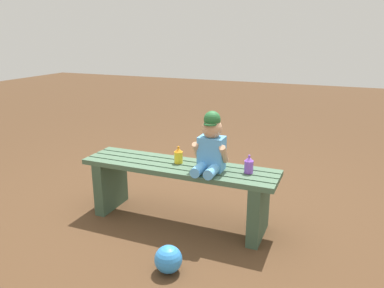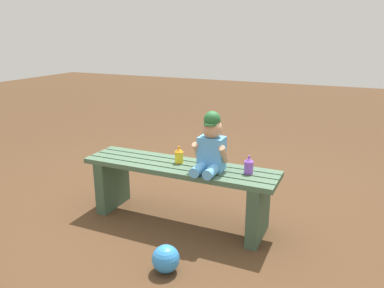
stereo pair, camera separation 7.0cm
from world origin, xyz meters
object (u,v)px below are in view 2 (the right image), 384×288
at_px(sippy_cup_left, 179,155).
at_px(toy_ball, 166,259).
at_px(park_bench, 179,184).
at_px(child_figure, 211,145).
at_px(sippy_cup_right, 249,165).

distance_m(sippy_cup_left, toy_ball, 0.77).
relative_size(park_bench, sippy_cup_left, 11.35).
bearing_deg(park_bench, toy_ball, -71.58).
bearing_deg(toy_ball, child_figure, 84.91).
distance_m(park_bench, sippy_cup_left, 0.21).
distance_m(park_bench, toy_ball, 0.65).
bearing_deg(park_bench, sippy_cup_left, 116.02).
bearing_deg(sippy_cup_left, sippy_cup_right, 0.00).
bearing_deg(sippy_cup_right, park_bench, -176.42).
height_order(park_bench, toy_ball, park_bench).
xyz_separation_m(sippy_cup_right, toy_ball, (-0.30, -0.61, -0.42)).
xyz_separation_m(park_bench, sippy_cup_right, (0.50, 0.03, 0.21)).
distance_m(park_bench, sippy_cup_right, 0.54).
bearing_deg(child_figure, sippy_cup_right, 10.40).
height_order(sippy_cup_right, toy_ball, sippy_cup_right).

